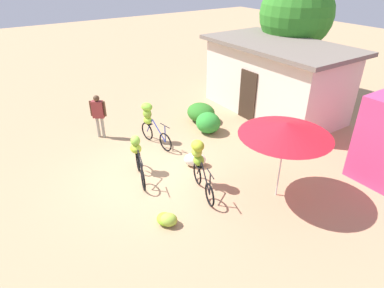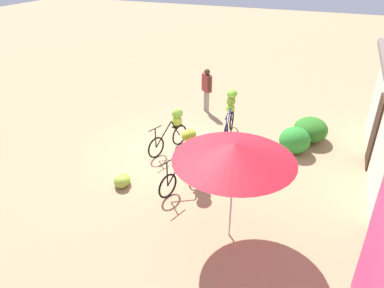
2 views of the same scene
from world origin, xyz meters
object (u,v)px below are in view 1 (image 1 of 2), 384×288
object	(u,v)px
bicycle_center_loaded	(199,161)
produce_sack	(195,160)
tree_behind_building	(296,14)
person_vendor	(98,112)
building_low	(275,78)
market_umbrella	(286,129)
bicycle_leftmost	(150,120)
bicycle_near_pile	(137,154)
banana_pile_on_ground	(167,219)

from	to	relation	value
bicycle_center_loaded	produce_sack	bearing A→B (deg)	151.28
tree_behind_building	produce_sack	bearing A→B (deg)	-68.12
bicycle_center_loaded	person_vendor	bearing A→B (deg)	-165.32
building_low	market_umbrella	size ratio (longest dim) A/B	2.57
bicycle_leftmost	person_vendor	bearing A→B (deg)	-136.34
bicycle_near_pile	banana_pile_on_ground	world-z (taller)	bicycle_near_pile
banana_pile_on_ground	person_vendor	world-z (taller)	person_vendor
tree_behind_building	banana_pile_on_ground	size ratio (longest dim) A/B	8.19
tree_behind_building	produce_sack	distance (m)	8.84
bicycle_center_loaded	person_vendor	world-z (taller)	person_vendor
tree_behind_building	market_umbrella	size ratio (longest dim) A/B	2.22
building_low	person_vendor	bearing A→B (deg)	-104.11
banana_pile_on_ground	market_umbrella	bearing A→B (deg)	77.26
building_low	bicycle_leftmost	world-z (taller)	building_low
market_umbrella	person_vendor	size ratio (longest dim) A/B	1.46
market_umbrella	banana_pile_on_ground	distance (m)	3.73
person_vendor	banana_pile_on_ground	bearing A→B (deg)	-3.51
tree_behind_building	bicycle_leftmost	world-z (taller)	tree_behind_building
tree_behind_building	bicycle_near_pile	world-z (taller)	tree_behind_building
building_low	tree_behind_building	bearing A→B (deg)	118.82
bicycle_center_loaded	produce_sack	distance (m)	1.35
market_umbrella	person_vendor	world-z (taller)	market_umbrella
bicycle_near_pile	bicycle_center_loaded	distance (m)	1.95
bicycle_near_pile	produce_sack	distance (m)	1.85
tree_behind_building	person_vendor	size ratio (longest dim) A/B	3.24
tree_behind_building	bicycle_leftmost	distance (m)	8.49
bicycle_near_pile	produce_sack	world-z (taller)	bicycle_near_pile
tree_behind_building	market_umbrella	xyz separation A→B (m)	(5.56, -6.53, -1.60)
building_low	bicycle_center_loaded	distance (m)	6.51
bicycle_near_pile	person_vendor	world-z (taller)	person_vendor
tree_behind_building	market_umbrella	world-z (taller)	tree_behind_building
bicycle_center_loaded	person_vendor	xyz separation A→B (m)	(-4.58, -1.20, 0.10)
banana_pile_on_ground	produce_sack	world-z (taller)	produce_sack
bicycle_leftmost	tree_behind_building	bearing A→B (deg)	96.28
market_umbrella	bicycle_center_loaded	world-z (taller)	market_umbrella
bicycle_leftmost	produce_sack	bearing A→B (deg)	11.00
banana_pile_on_ground	produce_sack	bearing A→B (deg)	131.02
bicycle_leftmost	banana_pile_on_ground	xyz separation A→B (m)	(3.97, -1.67, -0.74)
building_low	produce_sack	distance (m)	5.72
tree_behind_building	bicycle_near_pile	size ratio (longest dim) A/B	3.28
banana_pile_on_ground	produce_sack	distance (m)	2.77
tree_behind_building	bicycle_center_loaded	world-z (taller)	tree_behind_building
bicycle_near_pile	person_vendor	distance (m)	3.03
building_low	bicycle_near_pile	size ratio (longest dim) A/B	3.80
bicycle_near_pile	produce_sack	size ratio (longest dim) A/B	2.31
tree_behind_building	bicycle_near_pile	distance (m)	10.03
bicycle_center_loaded	person_vendor	distance (m)	4.74
market_umbrella	produce_sack	xyz separation A→B (m)	(-2.52, -1.03, -1.84)
tree_behind_building	person_vendor	distance (m)	9.70
person_vendor	market_umbrella	bearing A→B (deg)	24.64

